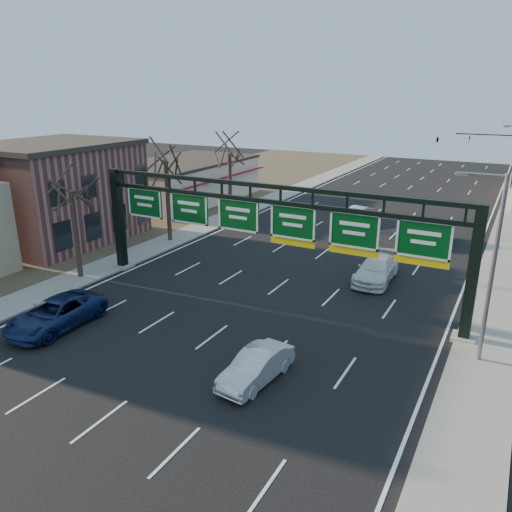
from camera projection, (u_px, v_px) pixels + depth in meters
The scene contains 18 objects.
ground at pixel (190, 354), 24.61m from camera, with size 160.00×160.00×0.00m, color black.
sidewalk_left at pixel (203, 227), 47.05m from camera, with size 3.00×120.00×0.12m, color gray.
sidewalk_right at pixel (502, 272), 35.49m from camera, with size 3.00×120.00×0.12m, color gray.
dirt_strip_left at pixel (107, 213), 52.56m from camera, with size 21.00×120.00×0.06m, color #473D2B.
lane_markings at pixel (331, 247), 41.28m from camera, with size 21.60×120.00×0.01m, color white.
sign_gantry at pixel (267, 226), 29.74m from camera, with size 24.60×1.20×7.20m.
brick_block at pixel (56, 192), 42.17m from camera, with size 10.40×12.40×8.30m.
cream_strip at pixel (184, 180), 57.74m from camera, with size 10.90×18.40×4.70m.
tree_gantry at pixel (69, 175), 32.30m from camera, with size 3.60×3.60×8.48m.
tree_mid at pixel (165, 148), 40.40m from camera, with size 3.60×3.60×9.24m.
tree_far at pixel (229, 142), 48.86m from camera, with size 3.60×3.60×8.86m.
streetlight_near at pixel (491, 261), 22.37m from camera, with size 2.15×0.22×9.00m.
traffic_signal_mast at pixel (466, 144), 66.16m from camera, with size 10.16×0.54×7.00m.
car_blue_suv at pixel (56, 314), 27.11m from camera, with size 2.66×5.76×1.60m, color #12214F.
car_silver_sedan at pixel (256, 367), 22.11m from camera, with size 1.50×4.31×1.42m, color silver.
car_white_wagon at pixel (376, 269), 33.80m from camera, with size 2.25×5.54×1.61m, color white.
car_grey_far at pixel (440, 235), 41.83m from camera, with size 1.81×4.50×1.53m, color #434749.
car_silver_distant at pixel (357, 214), 48.96m from camera, with size 1.53×4.38×1.44m, color silver.
Camera 1 is at (13.26, -17.62, 12.39)m, focal length 35.00 mm.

